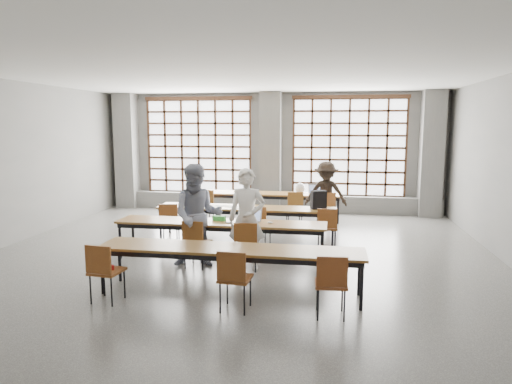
# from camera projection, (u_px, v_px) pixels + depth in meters

# --- Properties ---
(floor) EXTENTS (11.00, 11.00, 0.00)m
(floor) POSITION_uv_depth(u_px,v_px,m) (233.00, 262.00, 8.54)
(floor) COLOR #4E4E4C
(floor) RESTS_ON ground
(ceiling) EXTENTS (11.00, 11.00, 0.00)m
(ceiling) POSITION_uv_depth(u_px,v_px,m) (232.00, 70.00, 8.03)
(ceiling) COLOR silver
(ceiling) RESTS_ON floor
(wall_back) EXTENTS (10.00, 0.00, 10.00)m
(wall_back) POSITION_uv_depth(u_px,v_px,m) (272.00, 152.00, 13.65)
(wall_back) COLOR #61615F
(wall_back) RESTS_ON floor
(wall_front) EXTENTS (10.00, 0.00, 10.00)m
(wall_front) POSITION_uv_depth(u_px,v_px,m) (49.00, 250.00, 2.92)
(wall_front) COLOR #61615F
(wall_front) RESTS_ON floor
(column_left) EXTENTS (0.60, 0.55, 3.50)m
(column_left) POSITION_uv_depth(u_px,v_px,m) (127.00, 151.00, 14.11)
(column_left) COLOR #5A5A57
(column_left) RESTS_ON floor
(column_mid) EXTENTS (0.60, 0.55, 3.50)m
(column_mid) POSITION_uv_depth(u_px,v_px,m) (271.00, 153.00, 13.38)
(column_mid) COLOR #5A5A57
(column_mid) RESTS_ON floor
(column_right) EXTENTS (0.60, 0.55, 3.50)m
(column_right) POSITION_uv_depth(u_px,v_px,m) (431.00, 154.00, 12.65)
(column_right) COLOR #5A5A57
(column_right) RESTS_ON floor
(window_left) EXTENTS (3.32, 0.12, 3.00)m
(window_left) POSITION_uv_depth(u_px,v_px,m) (199.00, 147.00, 13.92)
(window_left) COLOR white
(window_left) RESTS_ON wall_back
(window_right) EXTENTS (3.32, 0.12, 3.00)m
(window_right) POSITION_uv_depth(u_px,v_px,m) (349.00, 148.00, 13.19)
(window_right) COLOR white
(window_right) RESTS_ON wall_back
(sill_ledge) EXTENTS (9.80, 0.35, 0.50)m
(sill_ledge) POSITION_uv_depth(u_px,v_px,m) (271.00, 202.00, 13.68)
(sill_ledge) COLOR #5A5A57
(sill_ledge) RESTS_ON floor
(desk_row_a) EXTENTS (4.00, 0.70, 0.73)m
(desk_row_a) POSITION_uv_depth(u_px,v_px,m) (266.00, 195.00, 12.36)
(desk_row_a) COLOR brown
(desk_row_a) RESTS_ON floor
(desk_row_b) EXTENTS (4.00, 0.70, 0.73)m
(desk_row_b) POSITION_uv_depth(u_px,v_px,m) (246.00, 210.00, 10.21)
(desk_row_b) COLOR brown
(desk_row_b) RESTS_ON floor
(desk_row_c) EXTENTS (4.00, 0.70, 0.73)m
(desk_row_c) POSITION_uv_depth(u_px,v_px,m) (221.00, 225.00, 8.67)
(desk_row_c) COLOR brown
(desk_row_c) RESTS_ON floor
(desk_row_d) EXTENTS (4.00, 0.70, 0.73)m
(desk_row_d) POSITION_uv_depth(u_px,v_px,m) (230.00, 252.00, 6.82)
(desk_row_d) COLOR brown
(desk_row_d) RESTS_ON floor
(chair_back_left) EXTENTS (0.53, 0.53, 0.88)m
(chair_back_left) POSITION_uv_depth(u_px,v_px,m) (210.00, 202.00, 12.00)
(chair_back_left) COLOR brown
(chair_back_left) RESTS_ON floor
(chair_back_mid) EXTENTS (0.51, 0.51, 0.88)m
(chair_back_mid) POSITION_uv_depth(u_px,v_px,m) (295.00, 205.00, 11.63)
(chair_back_mid) COLOR brown
(chair_back_mid) RESTS_ON floor
(chair_back_right) EXTENTS (0.51, 0.52, 0.88)m
(chair_back_right) POSITION_uv_depth(u_px,v_px,m) (326.00, 206.00, 11.50)
(chair_back_right) COLOR brown
(chair_back_right) RESTS_ON floor
(chair_mid_left) EXTENTS (0.50, 0.50, 0.88)m
(chair_mid_left) POSITION_uv_depth(u_px,v_px,m) (169.00, 219.00, 9.88)
(chair_mid_left) COLOR brown
(chair_mid_left) RESTS_ON floor
(chair_mid_centre) EXTENTS (0.48, 0.49, 0.88)m
(chair_mid_centre) POSITION_uv_depth(u_px,v_px,m) (259.00, 222.00, 9.56)
(chair_mid_centre) COLOR brown
(chair_mid_centre) RESTS_ON floor
(chair_mid_right) EXTENTS (0.43, 0.43, 0.88)m
(chair_mid_right) POSITION_uv_depth(u_px,v_px,m) (327.00, 224.00, 9.32)
(chair_mid_right) COLOR brown
(chair_mid_right) RESTS_ON floor
(chair_front_left) EXTENTS (0.47, 0.47, 0.88)m
(chair_front_left) POSITION_uv_depth(u_px,v_px,m) (196.00, 239.00, 8.12)
(chair_front_left) COLOR brown
(chair_front_left) RESTS_ON floor
(chair_front_right) EXTENTS (0.46, 0.46, 0.88)m
(chair_front_right) POSITION_uv_depth(u_px,v_px,m) (246.00, 241.00, 7.97)
(chair_front_right) COLOR brown
(chair_front_right) RESTS_ON floor
(chair_near_left) EXTENTS (0.46, 0.46, 0.88)m
(chair_near_left) POSITION_uv_depth(u_px,v_px,m) (104.00, 267.00, 6.50)
(chair_near_left) COLOR brown
(chair_near_left) RESTS_ON floor
(chair_near_mid) EXTENTS (0.45, 0.45, 0.88)m
(chair_near_mid) POSITION_uv_depth(u_px,v_px,m) (234.00, 274.00, 6.19)
(chair_near_mid) COLOR brown
(chair_near_mid) RESTS_ON floor
(chair_near_right) EXTENTS (0.45, 0.45, 0.88)m
(chair_near_right) POSITION_uv_depth(u_px,v_px,m) (331.00, 280.00, 5.98)
(chair_near_right) COLOR brown
(chair_near_right) RESTS_ON floor
(student_male) EXTENTS (0.68, 0.47, 1.80)m
(student_male) POSITION_uv_depth(u_px,v_px,m) (247.00, 219.00, 8.05)
(student_male) COLOR white
(student_male) RESTS_ON floor
(student_female) EXTENTS (1.04, 0.88, 1.87)m
(student_female) POSITION_uv_depth(u_px,v_px,m) (198.00, 216.00, 8.19)
(student_female) COLOR navy
(student_female) RESTS_ON floor
(student_back) EXTENTS (1.07, 0.63, 1.64)m
(student_back) POSITION_uv_depth(u_px,v_px,m) (326.00, 194.00, 11.59)
(student_back) COLOR black
(student_back) RESTS_ON floor
(laptop_front) EXTENTS (0.44, 0.41, 0.26)m
(laptop_front) POSITION_uv_depth(u_px,v_px,m) (251.00, 218.00, 8.66)
(laptop_front) COLOR #B2B2B6
(laptop_front) RESTS_ON desk_row_c
(laptop_back) EXTENTS (0.46, 0.43, 0.26)m
(laptop_back) POSITION_uv_depth(u_px,v_px,m) (316.00, 191.00, 12.23)
(laptop_back) COLOR #ACABB0
(laptop_back) RESTS_ON desk_row_a
(mouse) EXTENTS (0.12, 0.10, 0.04)m
(mouse) POSITION_uv_depth(u_px,v_px,m) (270.00, 223.00, 8.48)
(mouse) COLOR silver
(mouse) RESTS_ON desk_row_c
(green_box) EXTENTS (0.26, 0.13, 0.09)m
(green_box) POSITION_uv_depth(u_px,v_px,m) (219.00, 218.00, 8.74)
(green_box) COLOR green
(green_box) RESTS_ON desk_row_c
(phone) EXTENTS (0.13, 0.06, 0.01)m
(phone) POSITION_uv_depth(u_px,v_px,m) (229.00, 223.00, 8.53)
(phone) COLOR black
(phone) RESTS_ON desk_row_c
(paper_sheet_a) EXTENTS (0.35, 0.30, 0.00)m
(paper_sheet_a) POSITION_uv_depth(u_px,v_px,m) (221.00, 206.00, 10.35)
(paper_sheet_a) COLOR silver
(paper_sheet_a) RESTS_ON desk_row_b
(paper_sheet_b) EXTENTS (0.34, 0.27, 0.00)m
(paper_sheet_b) POSITION_uv_depth(u_px,v_px,m) (233.00, 207.00, 10.20)
(paper_sheet_b) COLOR white
(paper_sheet_b) RESTS_ON desk_row_b
(paper_sheet_c) EXTENTS (0.35, 0.30, 0.00)m
(paper_sheet_c) POSITION_uv_depth(u_px,v_px,m) (251.00, 207.00, 10.19)
(paper_sheet_c) COLOR silver
(paper_sheet_c) RESTS_ON desk_row_b
(backpack) EXTENTS (0.37, 0.30, 0.40)m
(backpack) POSITION_uv_depth(u_px,v_px,m) (319.00, 200.00, 9.96)
(backpack) COLOR black
(backpack) RESTS_ON desk_row_b
(plastic_bag) EXTENTS (0.32, 0.30, 0.29)m
(plastic_bag) POSITION_uv_depth(u_px,v_px,m) (300.00, 188.00, 12.23)
(plastic_bag) COLOR white
(plastic_bag) RESTS_ON desk_row_a
(red_pouch) EXTENTS (0.22, 0.15, 0.06)m
(red_pouch) POSITION_uv_depth(u_px,v_px,m) (107.00, 268.00, 6.59)
(red_pouch) COLOR maroon
(red_pouch) RESTS_ON chair_near_left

